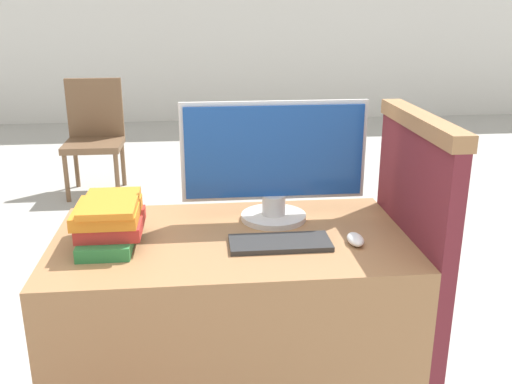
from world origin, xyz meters
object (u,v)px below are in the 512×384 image
(monitor, at_px, (274,162))
(mouse, at_px, (355,239))
(keyboard, at_px, (280,243))
(far_chair, at_px, (94,132))
(book_stack, at_px, (109,222))

(monitor, bearing_deg, mouse, -46.47)
(monitor, relative_size, keyboard, 1.99)
(monitor, distance_m, keyboard, 0.31)
(keyboard, bearing_deg, monitor, 87.69)
(monitor, height_order, far_chair, monitor)
(keyboard, bearing_deg, mouse, -3.32)
(book_stack, height_order, far_chair, far_chair)
(book_stack, bearing_deg, keyboard, -7.36)
(keyboard, xyz_separation_m, mouse, (0.24, -0.01, 0.01))
(keyboard, bearing_deg, book_stack, 172.64)
(monitor, distance_m, far_chair, 2.93)
(mouse, height_order, far_chair, far_chair)
(monitor, height_order, keyboard, monitor)
(keyboard, xyz_separation_m, far_chair, (-1.08, 2.91, -0.25))
(mouse, bearing_deg, far_chair, 114.31)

